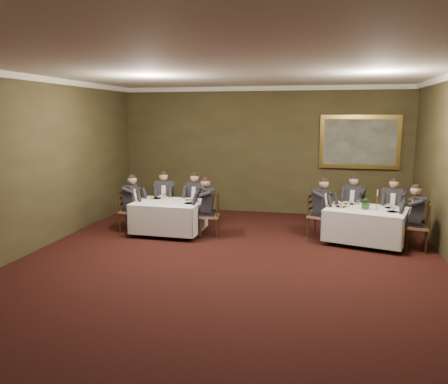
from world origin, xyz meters
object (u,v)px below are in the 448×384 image
at_px(table_main, 366,223).
at_px(chair_main_endleft, 318,225).
at_px(chair_sec_backleft, 165,214).
at_px(diner_sec_endright, 209,215).
at_px(diner_main_backleft, 353,211).
at_px(diner_main_endleft, 319,215).
at_px(diner_sec_backleft, 165,205).
at_px(chair_sec_endleft, 130,220).
at_px(centerpiece, 366,202).
at_px(diner_sec_backright, 196,207).
at_px(chair_sec_endright, 210,225).
at_px(candlestick, 377,202).
at_px(diner_main_backright, 392,215).
at_px(table_second, 169,215).
at_px(chair_main_backleft, 353,220).
at_px(diner_main_endright, 417,226).
at_px(chair_main_backright, 392,224).
at_px(painting, 360,142).
at_px(diner_sec_endleft, 130,210).
at_px(chair_sec_backright, 197,215).
at_px(chair_main_endright, 417,237).

distance_m(table_main, chair_main_endleft, 1.04).
bearing_deg(chair_sec_backleft, diner_sec_endright, 135.19).
bearing_deg(chair_sec_backleft, diner_main_backleft, 170.34).
bearing_deg(diner_main_endleft, diner_main_backleft, 152.33).
relative_size(diner_main_endleft, diner_sec_backleft, 1.00).
height_order(chair_sec_endleft, centerpiece, centerpiece).
xyz_separation_m(diner_sec_endright, centerpiece, (3.38, 0.17, 0.40)).
relative_size(diner_sec_backright, chair_sec_endright, 1.35).
height_order(chair_main_endleft, candlestick, candlestick).
xyz_separation_m(table_main, chair_sec_endleft, (-5.36, -0.16, -0.17)).
height_order(diner_main_backright, chair_sec_backleft, diner_main_backright).
distance_m(table_second, chair_main_backleft, 4.33).
xyz_separation_m(chair_main_backleft, chair_sec_backleft, (-4.57, -0.30, 0.00)).
relative_size(chair_main_backleft, diner_main_backleft, 0.74).
bearing_deg(diner_main_endright, chair_main_backright, 29.46).
bearing_deg(diner_sec_backleft, diner_main_endleft, 161.66).
relative_size(chair_main_backright, painting, 0.49).
bearing_deg(chair_sec_endright, chair_main_backright, -85.71).
bearing_deg(diner_main_backleft, diner_sec_endleft, 32.45).
height_order(diner_main_backright, painting, painting).
xyz_separation_m(chair_sec_endleft, candlestick, (5.54, 0.03, 0.65)).
bearing_deg(painting, diner_main_backright, -71.22).
relative_size(diner_main_backright, diner_main_endright, 1.00).
height_order(chair_main_backleft, painting, painting).
bearing_deg(diner_main_backleft, centerpiece, 121.24).
xyz_separation_m(diner_sec_backright, diner_sec_endleft, (-1.41, -0.75, 0.00)).
distance_m(diner_main_endleft, chair_sec_backright, 2.98).
relative_size(table_main, diner_sec_endleft, 1.41).
relative_size(chair_sec_backleft, diner_sec_backleft, 0.74).
height_order(table_main, chair_sec_endleft, chair_sec_endleft).
height_order(diner_main_endleft, diner_sec_endleft, same).
bearing_deg(chair_main_backleft, diner_sec_endleft, 32.56).
relative_size(diner_main_backleft, chair_main_endright, 1.35).
bearing_deg(painting, chair_main_endright, -70.74).
height_order(diner_main_endleft, chair_sec_backright, diner_main_endleft).
relative_size(chair_main_endleft, chair_sec_backright, 1.00).
bearing_deg(diner_sec_backleft, diner_sec_backright, 165.02).
height_order(diner_main_endleft, diner_sec_backleft, same).
xyz_separation_m(chair_main_backright, chair_sec_backright, (-4.57, -0.09, 0.00)).
distance_m(chair_main_backleft, diner_sec_backleft, 4.59).
bearing_deg(chair_main_endright, painting, 29.49).
xyz_separation_m(chair_main_backright, diner_sec_backleft, (-5.41, -0.08, 0.23)).
distance_m(diner_main_endright, diner_sec_backleft, 5.81).
xyz_separation_m(table_main, diner_main_endleft, (-0.98, 0.27, 0.06)).
relative_size(chair_main_endleft, diner_main_endleft, 0.74).
bearing_deg(diner_sec_endright, chair_sec_backright, 24.65).
distance_m(chair_main_backleft, diner_main_endleft, 1.04).
xyz_separation_m(chair_main_endleft, diner_sec_endleft, (-4.36, -0.44, 0.23)).
distance_m(chair_main_backright, candlestick, 1.14).
height_order(diner_main_endright, painting, painting).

